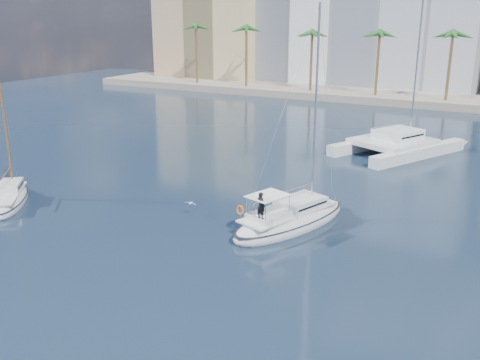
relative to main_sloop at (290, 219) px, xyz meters
The scene contains 10 objects.
ground 4.16m from the main_sloop, 147.58° to the right, with size 160.00×160.00×0.00m, color black.
quay 58.89m from the main_sloop, 93.39° to the left, with size 120.00×14.00×1.20m, color gray.
building_modern 73.71m from the main_sloop, 102.34° to the left, with size 42.00×16.00×28.00m, color white.
building_tan_left 81.48m from the main_sloop, 124.25° to the left, with size 22.00×14.00×22.00m, color tan.
palm_left 67.10m from the main_sloop, 124.38° to the left, with size 3.60×3.60×12.30m.
palm_centre 55.76m from the main_sloop, 93.64° to the left, with size 3.60×3.60×12.30m.
main_sloop is the anchor object (origin of this frame).
small_sloop 21.26m from the main_sloop, 163.57° to the right, with size 6.44×7.18×10.59m.
catamaran 23.55m from the main_sloop, 85.92° to the left, with size 11.97×15.05×19.45m.
seagull 7.22m from the main_sloop, 167.70° to the right, with size 0.97×0.41×0.18m.
Camera 1 is at (16.44, -29.00, 13.82)m, focal length 40.00 mm.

